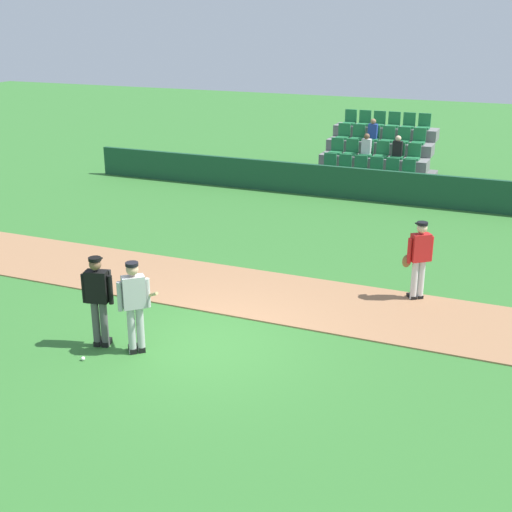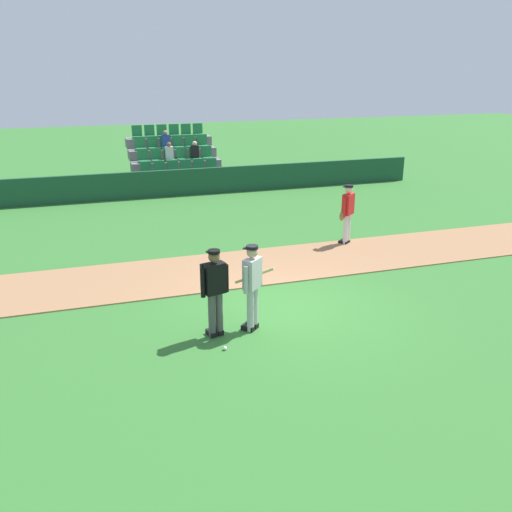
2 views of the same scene
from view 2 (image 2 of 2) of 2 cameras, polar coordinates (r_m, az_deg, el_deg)
ground_plane at (r=12.05m, az=3.01°, el=-5.26°), size 80.00×80.00×0.00m
infield_dirt_path at (r=14.29m, az=-0.63°, el=-1.14°), size 28.00×2.64×0.03m
dugout_fence at (r=22.41m, az=-7.39°, el=7.59°), size 20.00×0.16×1.05m
stadium_bleachers at (r=24.60m, az=-8.43°, el=9.07°), size 3.90×3.80×2.45m
batter_grey_jersey at (r=10.66m, az=-0.39°, el=-2.95°), size 0.72×0.69×1.76m
umpire_home_plate at (r=10.44m, az=-4.34°, el=-3.31°), size 0.57×0.37×1.76m
runner_red_jersey at (r=16.12m, az=9.45°, el=4.50°), size 0.60×0.47×1.76m
baseball at (r=10.31m, az=-3.23°, el=-9.52°), size 0.07×0.07×0.07m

